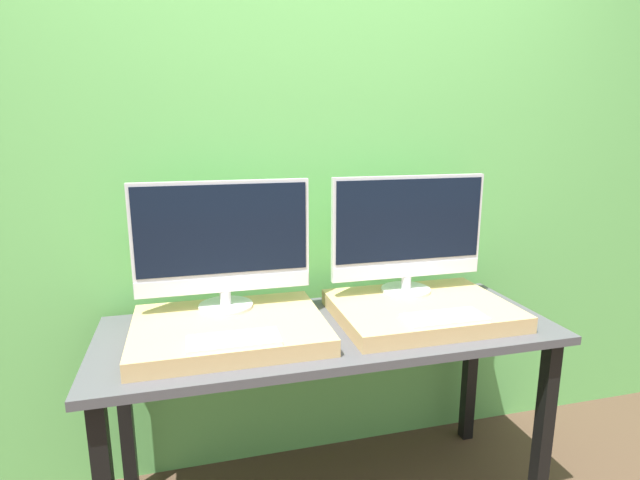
{
  "coord_description": "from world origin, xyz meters",
  "views": [
    {
      "loc": [
        -0.47,
        -1.3,
        1.44
      ],
      "look_at": [
        0.0,
        0.45,
        1.03
      ],
      "focal_mm": 28.0,
      "sensor_mm": 36.0,
      "label": 1
    }
  ],
  "objects_px": {
    "monitor_left": "(223,242)",
    "keyboard_right": "(444,317)",
    "monitor_right": "(408,232)",
    "keyboard_left": "(234,340)"
  },
  "relations": [
    {
      "from": "monitor_left",
      "to": "monitor_right",
      "type": "bearing_deg",
      "value": 0.0
    },
    {
      "from": "keyboard_left",
      "to": "monitor_right",
      "type": "relative_size",
      "value": 0.45
    },
    {
      "from": "monitor_right",
      "to": "monitor_left",
      "type": "bearing_deg",
      "value": 180.0
    },
    {
      "from": "monitor_left",
      "to": "keyboard_right",
      "type": "distance_m",
      "value": 0.81
    },
    {
      "from": "monitor_left",
      "to": "monitor_right",
      "type": "height_order",
      "value": "same"
    },
    {
      "from": "monitor_left",
      "to": "keyboard_left",
      "type": "xyz_separation_m",
      "value": [
        0.0,
        -0.31,
        -0.24
      ]
    },
    {
      "from": "keyboard_left",
      "to": "monitor_right",
      "type": "distance_m",
      "value": 0.81
    },
    {
      "from": "keyboard_left",
      "to": "keyboard_right",
      "type": "distance_m",
      "value": 0.71
    },
    {
      "from": "monitor_left",
      "to": "keyboard_right",
      "type": "bearing_deg",
      "value": -23.61
    },
    {
      "from": "keyboard_left",
      "to": "monitor_left",
      "type": "bearing_deg",
      "value": 90.0
    }
  ]
}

